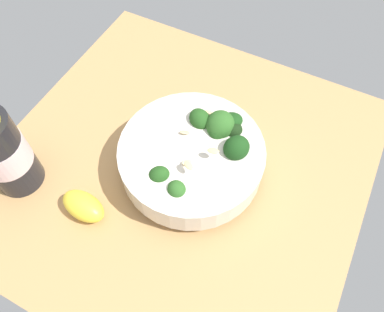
{
  "coord_description": "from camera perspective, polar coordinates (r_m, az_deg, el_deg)",
  "views": [
    {
      "loc": [
        -27.97,
        -16.54,
        54.5
      ],
      "look_at": [
        0.18,
        -2.21,
        4.0
      ],
      "focal_mm": 35.39,
      "sensor_mm": 36.0,
      "label": 1
    }
  ],
  "objects": [
    {
      "name": "bowl_of_broccoli",
      "position": [
        0.6,
        0.32,
        0.21
      ],
      "size": [
        22.74,
        22.74,
        9.78
      ],
      "color": "silver",
      "rests_on": "ground_plane"
    },
    {
      "name": "lemon_wedge",
      "position": [
        0.6,
        -16.06,
        -7.26
      ],
      "size": [
        4.87,
        7.74,
        3.68
      ],
      "primitive_type": "ellipsoid",
      "rotation": [
        0.0,
        0.0,
        4.62
      ],
      "color": "yellow",
      "rests_on": "ground_plane"
    },
    {
      "name": "ground_plane",
      "position": [
        0.65,
        -1.8,
        -2.27
      ],
      "size": [
        59.6,
        59.6,
        4.47
      ],
      "primitive_type": "cube",
      "color": "tan"
    },
    {
      "name": "bottle_tall",
      "position": [
        0.62,
        -26.77,
        0.59
      ],
      "size": [
        7.5,
        7.5,
        16.9
      ],
      "color": "black",
      "rests_on": "ground_plane"
    }
  ]
}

